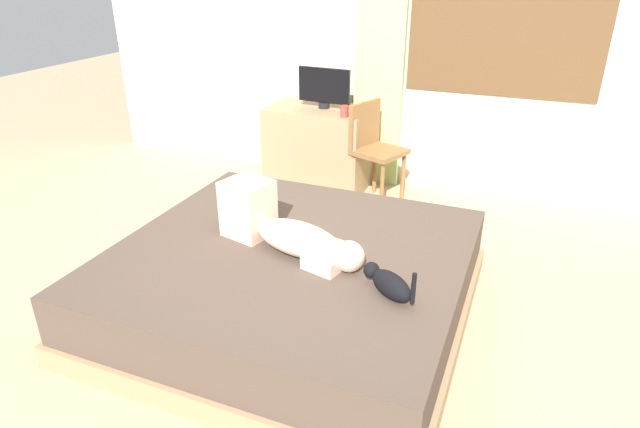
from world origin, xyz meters
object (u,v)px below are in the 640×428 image
object	(u,v)px
person_lying	(285,229)
cup	(344,111)
cat	(389,283)
desk	(319,147)
bed	(292,281)
tv_monitor	(324,87)
chair_by_desk	(373,145)

from	to	relation	value
person_lying	cup	distance (m)	1.74
cat	desk	distance (m)	2.52
cat	bed	bearing A→B (deg)	159.11
person_lying	desk	distance (m)	2.02
cat	tv_monitor	size ratio (longest dim) A/B	0.65
person_lying	chair_by_desk	xyz separation A→B (m)	(-0.02, 1.78, -0.04)
person_lying	tv_monitor	size ratio (longest dim) A/B	1.95
person_lying	cat	size ratio (longest dim) A/B	3.02
cat	desk	xyz separation A→B (m)	(-1.27, 2.18, -0.13)
person_lying	cat	xyz separation A→B (m)	(0.69, -0.25, -0.05)
bed	cat	bearing A→B (deg)	-20.89
cup	chair_by_desk	xyz separation A→B (m)	(0.24, 0.07, -0.28)
tv_monitor	chair_by_desk	xyz separation A→B (m)	(0.51, -0.15, -0.41)
cat	tv_monitor	world-z (taller)	tv_monitor
cat	tv_monitor	bearing A→B (deg)	119.17
tv_monitor	person_lying	bearing A→B (deg)	-74.60
desk	cup	world-z (taller)	cup
desk	tv_monitor	xyz separation A→B (m)	(0.05, 0.00, 0.55)
desk	tv_monitor	size ratio (longest dim) A/B	1.87
bed	cat	xyz separation A→B (m)	(0.65, -0.25, 0.29)
bed	tv_monitor	bearing A→B (deg)	106.37
bed	chair_by_desk	bearing A→B (deg)	91.88
cat	desk	size ratio (longest dim) A/B	0.35
cup	chair_by_desk	world-z (taller)	chair_by_desk
cat	desk	world-z (taller)	desk
desk	chair_by_desk	xyz separation A→B (m)	(0.56, -0.15, 0.14)
cat	chair_by_desk	bearing A→B (deg)	109.20
cat	cup	world-z (taller)	cup
person_lying	cup	xyz separation A→B (m)	(-0.26, 1.71, 0.24)
person_lying	cat	bearing A→B (deg)	-20.33
tv_monitor	bed	bearing A→B (deg)	-73.63
cat	cup	xyz separation A→B (m)	(-0.95, 1.96, 0.29)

